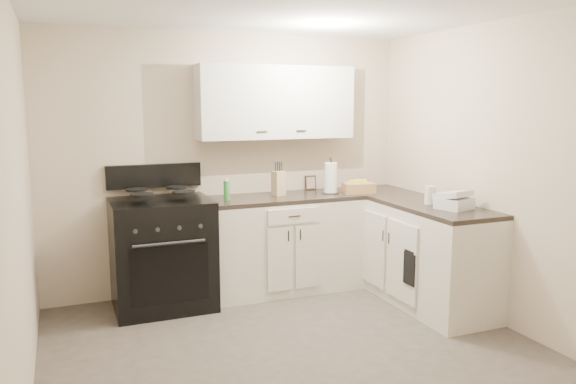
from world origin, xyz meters
name	(u,v)px	position (x,y,z in m)	size (l,w,h in m)	color
floor	(303,359)	(0.00, 0.00, 0.00)	(3.60, 3.60, 0.00)	#473F38
ceiling	(305,0)	(0.00, 0.00, 2.50)	(3.60, 3.60, 0.00)	white
wall_back	(230,163)	(0.00, 1.80, 1.25)	(3.60, 3.60, 0.00)	beige
wall_right	(507,176)	(1.80, 0.00, 1.25)	(3.60, 3.60, 0.00)	beige
wall_left	(16,206)	(-1.80, 0.00, 1.25)	(3.60, 3.60, 0.00)	beige
wall_front	(487,252)	(0.00, -1.80, 1.25)	(3.60, 3.60, 0.00)	beige
base_cabinets_back	(282,245)	(0.43, 1.50, 0.45)	(1.55, 0.60, 0.90)	beige
base_cabinets_right	(412,250)	(1.50, 0.85, 0.45)	(0.60, 1.90, 0.90)	beige
countertop_back	(282,198)	(0.43, 1.50, 0.92)	(1.55, 0.60, 0.04)	black
countertop_right	(414,202)	(1.50, 0.85, 0.92)	(0.60, 1.90, 0.04)	black
upper_cabinets	(276,102)	(0.43, 1.65, 1.84)	(1.55, 0.30, 0.70)	silver
stove	(162,257)	(-0.75, 1.48, 0.46)	(0.87, 0.74, 1.05)	black
knife_block	(278,183)	(0.41, 1.54, 1.06)	(0.11, 0.10, 0.24)	tan
paper_towel	(331,178)	(0.94, 1.47, 1.09)	(0.13, 0.13, 0.31)	white
soap_bottle	(227,191)	(-0.13, 1.48, 1.03)	(0.06, 0.06, 0.18)	green
picture_frame	(311,183)	(0.85, 1.76, 1.01)	(0.12, 0.02, 0.15)	black
wicker_basket	(359,188)	(1.21, 1.38, 0.99)	(0.30, 0.20, 0.10)	tan
countertop_grill	(454,203)	(1.54, 0.32, 0.99)	(0.26, 0.24, 0.10)	silver
glass_jar	(430,195)	(1.49, 0.59, 1.02)	(0.10, 0.10, 0.16)	silver
oven_mitt_near	(410,269)	(1.18, 0.41, 0.42)	(0.02, 0.16, 0.28)	black
oven_mitt_far	(409,263)	(1.18, 0.42, 0.47)	(0.02, 0.13, 0.22)	black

